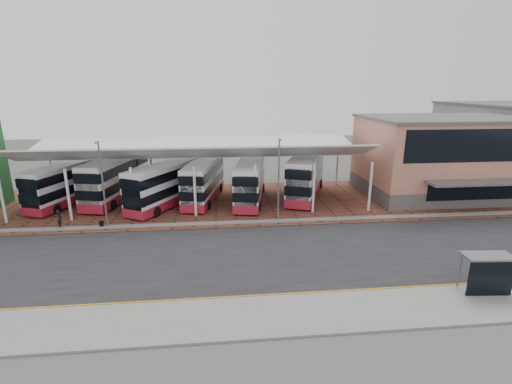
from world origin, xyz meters
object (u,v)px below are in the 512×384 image
bus_3 (204,181)px  bus_4 (250,181)px  bus_2 (167,185)px  bus_shelter (493,271)px  pedestrian (60,219)px  terminal (443,156)px  bus_0 (68,183)px  bus_1 (116,178)px  bus_5 (306,175)px

bus_3 → bus_4: bearing=1.8°
bus_2 → bus_shelter: (22.36, -20.60, -0.68)m
pedestrian → terminal: bearing=-95.3°
terminal → bus_shelter: terminal is taller
bus_2 → bus_shelter: bus_2 is taller
bus_0 → bus_1: size_ratio=0.91×
terminal → bus_5: size_ratio=1.50×
pedestrian → bus_shelter: (31.36, -14.53, 0.74)m
bus_1 → bus_4: bearing=4.8°
bus_4 → bus_shelter: bus_4 is taller
bus_0 → pedestrian: bus_0 is taller
bus_0 → bus_3: (14.89, -0.29, 0.03)m
bus_0 → bus_4: size_ratio=0.97×
bus_0 → bus_2: bearing=9.9°
bus_4 → bus_5: bus_5 is taller
bus_2 → bus_5: (15.86, 2.01, 0.19)m
bus_2 → terminal: bearing=32.2°
bus_2 → bus_3: bearing=52.5°
terminal → bus_4: 23.20m
bus_2 → bus_0: bearing=-160.3°
bus_4 → bus_shelter: 25.13m
bus_3 → bus_5: (11.96, 0.36, 0.23)m
bus_1 → pedestrian: 9.55m
bus_1 → bus_4: 15.36m
terminal → bus_shelter: 24.30m
bus_0 → pedestrian: bearing=-56.1°
bus_3 → pedestrian: 15.10m
bus_4 → terminal: bearing=11.7°
bus_1 → bus_2: (6.06, -2.88, -0.15)m
pedestrian → bus_shelter: bearing=-130.4°
bus_2 → bus_shelter: bearing=-13.0°
bus_1 → pedestrian: bus_1 is taller
bus_shelter → bus_5: bearing=110.6°
bus_5 → pedestrian: (-24.86, -8.08, -1.61)m
bus_3 → bus_1: bearing=-175.8°
terminal → bus_shelter: size_ratio=5.82×
bus_4 → bus_3: bearing=-179.3°
bus_3 → bus_0: bearing=-169.9°
bus_4 → pedestrian: 19.45m
bus_3 → pedestrian: size_ratio=6.49×
bus_4 → bus_2: bearing=-165.1°
bus_3 → bus_4: size_ratio=0.98×
bus_1 → bus_5: bearing=10.4°
terminal → pedestrian: terminal is taller
terminal → bus_shelter: (-9.87, -22.01, -2.99)m
bus_4 → bus_shelter: size_ratio=3.63×
bus_0 → bus_4: bus_4 is taller
bus_3 → pedestrian: bearing=-137.9°
bus_0 → bus_2: 11.16m
terminal → bus_0: terminal is taller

